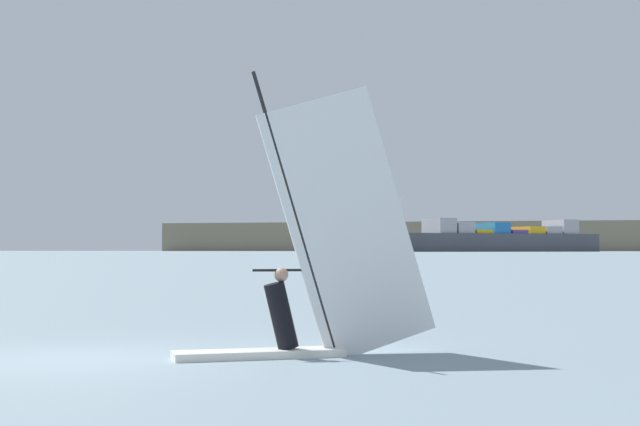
% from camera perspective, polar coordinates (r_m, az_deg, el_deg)
% --- Properties ---
extents(ground_plane, '(4000.00, 4000.00, 0.00)m').
position_cam_1_polar(ground_plane, '(14.42, -14.55, -8.77)').
color(ground_plane, gray).
extents(windsurfer, '(4.17, 1.34, 4.55)m').
position_cam_1_polar(windsurfer, '(14.28, -0.53, -3.75)').
color(windsurfer, white).
rests_on(windsurfer, ground_plane).
extents(cargo_ship, '(184.22, 87.28, 42.54)m').
position_cam_1_polar(cargo_ship, '(654.61, 9.62, -1.54)').
color(cargo_ship, '#3F444C').
rests_on(cargo_ship, ground_plane).
extents(distant_headland, '(871.57, 642.11, 28.22)m').
position_cam_1_polar(distant_headland, '(1103.53, 14.16, -1.55)').
color(distant_headland, '#756B56').
rests_on(distant_headland, ground_plane).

